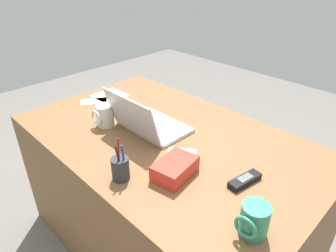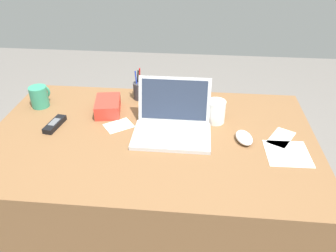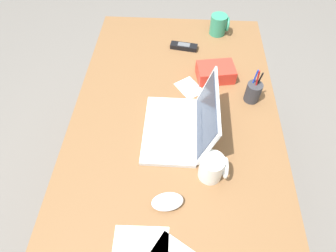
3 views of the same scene
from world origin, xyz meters
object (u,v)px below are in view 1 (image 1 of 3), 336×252
object	(u,v)px
computer_mouse	(116,106)
coffee_mug_white	(104,116)
snack_bag	(175,169)
laptop	(148,123)
pen_holder	(120,168)
cordless_phone	(245,180)
coffee_mug_tall	(254,220)

from	to	relation	value
computer_mouse	coffee_mug_white	xyz separation A→B (m)	(-0.12, 0.15, 0.04)
coffee_mug_white	snack_bag	bearing A→B (deg)	176.06
laptop	computer_mouse	xyz separation A→B (m)	(0.31, -0.04, -0.03)
laptop	pen_holder	size ratio (longest dim) A/B	1.93
coffee_mug_white	pen_holder	xyz separation A→B (m)	(-0.39, 0.19, -0.01)
computer_mouse	cordless_phone	bearing A→B (deg)	165.27
pen_holder	computer_mouse	bearing A→B (deg)	-34.13
coffee_mug_tall	coffee_mug_white	bearing A→B (deg)	-4.32
coffee_mug_white	snack_bag	world-z (taller)	coffee_mug_white
coffee_mug_white	pen_holder	distance (m)	0.44
computer_mouse	coffee_mug_white	size ratio (longest dim) A/B	1.03
cordless_phone	pen_holder	bearing A→B (deg)	42.14
coffee_mug_tall	pen_holder	world-z (taller)	pen_holder
coffee_mug_white	cordless_phone	world-z (taller)	coffee_mug_white
laptop	coffee_mug_white	size ratio (longest dim) A/B	3.12
computer_mouse	pen_holder	xyz separation A→B (m)	(-0.51, 0.35, 0.03)
cordless_phone	laptop	bearing A→B (deg)	0.27
snack_bag	coffee_mug_white	bearing A→B (deg)	-3.94
cordless_phone	snack_bag	world-z (taller)	snack_bag
computer_mouse	coffee_mug_tall	bearing A→B (deg)	155.20
coffee_mug_tall	snack_bag	world-z (taller)	coffee_mug_tall
cordless_phone	snack_bag	bearing A→B (deg)	35.99
coffee_mug_tall	pen_holder	xyz separation A→B (m)	(0.49, 0.13, -0.01)
coffee_mug_tall	snack_bag	bearing A→B (deg)	-4.87
coffee_mug_tall	computer_mouse	bearing A→B (deg)	-12.38
laptop	snack_bag	world-z (taller)	laptop
laptop	pen_holder	world-z (taller)	laptop
computer_mouse	cordless_phone	size ratio (longest dim) A/B	0.77
laptop	snack_bag	distance (m)	0.36
pen_holder	snack_bag	distance (m)	0.21
coffee_mug_tall	laptop	bearing A→B (deg)	-14.85
cordless_phone	snack_bag	size ratio (longest dim) A/B	0.85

